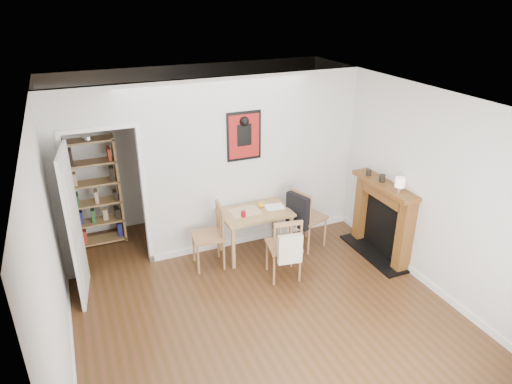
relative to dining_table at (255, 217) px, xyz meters
name	(u,v)px	position (x,y,z in m)	size (l,w,h in m)	color
ground	(255,296)	(-0.43, -1.00, -0.61)	(5.20, 5.20, 0.00)	#4D2B18
room_shell	(225,168)	(-0.33, 0.35, 0.69)	(5.20, 5.20, 5.20)	silver
dining_table	(255,217)	(0.00, 0.00, 0.00)	(1.02, 0.65, 0.69)	#A77B4E
chair_left	(208,236)	(-0.76, -0.06, -0.14)	(0.52, 0.52, 0.95)	#967046
chair_right	(307,217)	(0.80, -0.13, -0.11)	(0.67, 0.62, 0.97)	#967046
chair_front	(284,246)	(0.11, -0.72, -0.13)	(0.54, 0.59, 0.94)	#967046
bookshelf	(96,193)	(-2.10, 1.26, 0.23)	(0.72, 0.29, 1.71)	#A77B4E
fireplace	(383,217)	(1.73, -0.75, 0.00)	(0.45, 1.25, 1.16)	brown
red_glass	(243,214)	(-0.22, -0.09, 0.13)	(0.07, 0.07, 0.09)	maroon
orange_fruit	(261,205)	(0.13, 0.09, 0.13)	(0.08, 0.08, 0.08)	#FEA20D
placemat	(245,211)	(-0.14, 0.06, 0.09)	(0.43, 0.32, 0.00)	beige
notebook	(274,207)	(0.32, 0.02, 0.09)	(0.28, 0.20, 0.01)	white
mantel_lamp	(400,183)	(1.66, -1.07, 0.68)	(0.13, 0.13, 0.21)	silver
ceramic_jar_a	(382,178)	(1.67, -0.68, 0.60)	(0.09, 0.09, 0.11)	black
ceramic_jar_b	(369,172)	(1.64, -0.41, 0.59)	(0.07, 0.07, 0.09)	black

